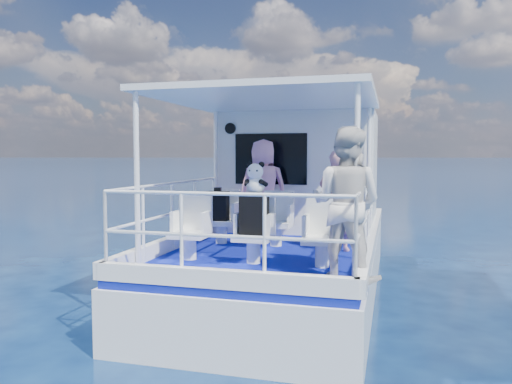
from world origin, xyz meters
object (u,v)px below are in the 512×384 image
at_px(passenger_stbd_aft, 346,204).
at_px(passenger_port_fwd, 263,189).
at_px(backpack_center, 254,214).
at_px(panda, 256,178).

bearing_deg(passenger_stbd_aft, passenger_port_fwd, -41.93).
relative_size(passenger_stbd_aft, backpack_center, 3.24).
xyz_separation_m(passenger_stbd_aft, panda, (-1.20, 0.54, 0.25)).
xyz_separation_m(passenger_port_fwd, backpack_center, (0.41, -2.08, -0.20)).
xyz_separation_m(passenger_port_fwd, panda, (0.43, -2.06, 0.27)).
xyz_separation_m(passenger_port_fwd, passenger_stbd_aft, (1.63, -2.60, 0.02)).
height_order(backpack_center, panda, panda).
bearing_deg(backpack_center, passenger_port_fwd, 101.27).
relative_size(passenger_port_fwd, panda, 4.11).
distance_m(passenger_port_fwd, panda, 2.12).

